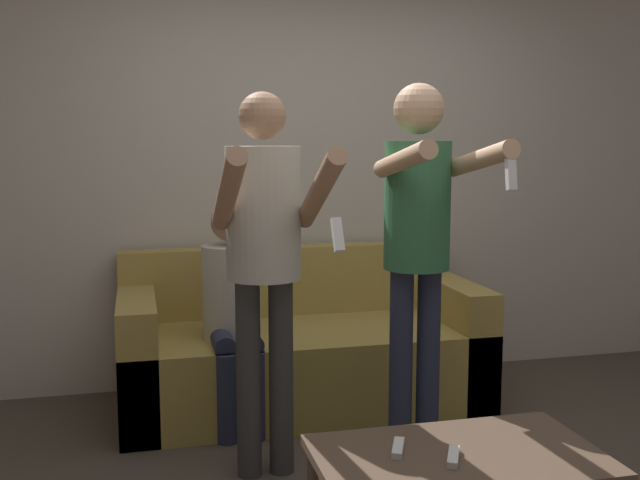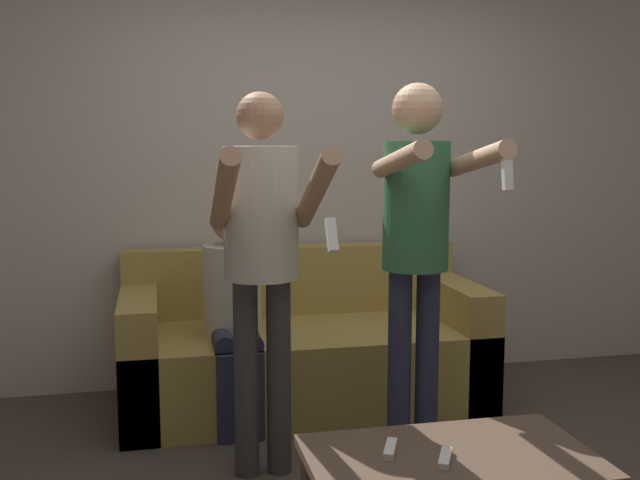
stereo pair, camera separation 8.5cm
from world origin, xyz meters
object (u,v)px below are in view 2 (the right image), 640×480
(remote_near, at_px, (445,458))
(remote_far, at_px, (390,449))
(couch, at_px, (303,352))
(person_standing_left, at_px, (262,240))
(coffee_table, at_px, (450,466))
(person_standing_right, at_px, (417,229))
(person_seated, at_px, (234,302))

(remote_near, relative_size, remote_far, 0.99)
(couch, height_order, person_standing_left, person_standing_left)
(remote_near, distance_m, remote_far, 0.20)
(remote_near, bearing_deg, coffee_table, 51.87)
(person_standing_right, relative_size, remote_far, 11.61)
(person_standing_left, bearing_deg, person_standing_right, 0.14)
(remote_near, bearing_deg, couch, 94.15)
(remote_near, bearing_deg, person_standing_right, 76.48)
(person_standing_right, xyz_separation_m, remote_far, (-0.38, -0.82, -0.67))
(person_standing_left, xyz_separation_m, person_standing_right, (0.71, 0.00, 0.03))
(person_standing_right, bearing_deg, couch, 111.80)
(person_standing_left, relative_size, remote_near, 11.42)
(person_standing_right, distance_m, remote_near, 1.17)
(person_standing_left, relative_size, coffee_table, 1.71)
(couch, distance_m, person_standing_right, 1.26)
(person_standing_right, distance_m, coffee_table, 1.16)
(couch, distance_m, coffee_table, 1.79)
(couch, xyz_separation_m, remote_far, (-0.03, -1.71, 0.14))
(person_standing_left, xyz_separation_m, coffee_table, (0.53, -0.88, -0.70))
(person_standing_left, height_order, remote_near, person_standing_left)
(couch, bearing_deg, remote_near, -85.85)
(coffee_table, bearing_deg, person_standing_right, 78.12)
(person_seated, bearing_deg, couch, 27.51)
(coffee_table, bearing_deg, remote_near, -128.13)
(person_standing_left, xyz_separation_m, person_seated, (-0.06, 0.68, -0.42))
(person_seated, xyz_separation_m, remote_near, (0.55, -1.61, -0.22))
(coffee_table, xyz_separation_m, remote_far, (-0.20, 0.07, 0.05))
(couch, relative_size, remote_near, 13.48)
(person_standing_left, distance_m, remote_near, 1.23)
(person_standing_left, height_order, person_seated, person_standing_left)
(person_standing_right, xyz_separation_m, coffee_table, (-0.19, -0.88, -0.73))
(person_standing_right, distance_m, remote_far, 1.13)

